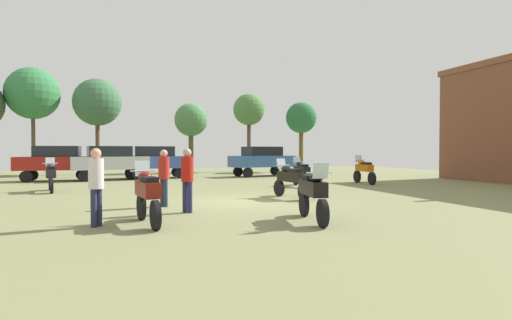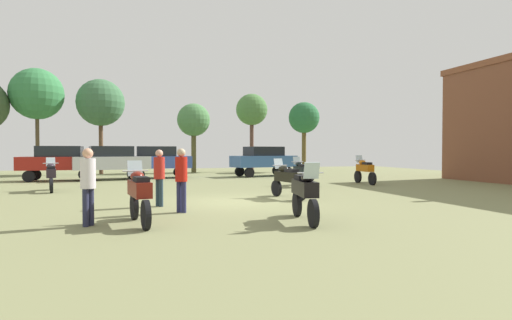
{
  "view_description": "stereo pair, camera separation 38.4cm",
  "coord_description": "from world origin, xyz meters",
  "px_view_note": "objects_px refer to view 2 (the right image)",
  "views": [
    {
      "loc": [
        -3.64,
        -13.24,
        1.78
      ],
      "look_at": [
        2.67,
        6.78,
        1.27
      ],
      "focal_mm": 28.38,
      "sensor_mm": 36.0,
      "label": 1
    },
    {
      "loc": [
        -3.27,
        -13.35,
        1.78
      ],
      "look_at": [
        2.67,
        6.78,
        1.27
      ],
      "focal_mm": 28.38,
      "sensor_mm": 36.0,
      "label": 2
    }
  ],
  "objects_px": {
    "tree_3": "(194,121)",
    "tree_8": "(37,94)",
    "motorcycle_7": "(287,179)",
    "car_3": "(111,160)",
    "car_2": "(60,160)",
    "tree_7": "(304,118)",
    "motorcycle_1": "(365,170)",
    "person_1": "(88,180)",
    "tree_5": "(252,110)",
    "car_1": "(264,159)",
    "car_4": "(156,160)",
    "motorcycle_4": "(301,172)",
    "person_2": "(181,175)",
    "tree_2": "(101,103)",
    "person_3": "(159,173)",
    "motorcycle_3": "(305,192)",
    "motorcycle_5": "(139,193)",
    "motorcycle_6": "(51,175)"
  },
  "relations": [
    {
      "from": "car_2",
      "to": "tree_7",
      "type": "height_order",
      "value": "tree_7"
    },
    {
      "from": "motorcycle_7",
      "to": "person_3",
      "type": "relative_size",
      "value": 1.24
    },
    {
      "from": "motorcycle_1",
      "to": "car_3",
      "type": "relative_size",
      "value": 0.48
    },
    {
      "from": "motorcycle_7",
      "to": "tree_7",
      "type": "relative_size",
      "value": 0.39
    },
    {
      "from": "person_1",
      "to": "tree_5",
      "type": "distance_m",
      "value": 24.95
    },
    {
      "from": "tree_3",
      "to": "person_1",
      "type": "bearing_deg",
      "value": -103.83
    },
    {
      "from": "motorcycle_1",
      "to": "tree_7",
      "type": "xyz_separation_m",
      "value": [
        1.84,
        12.27,
        3.64
      ]
    },
    {
      "from": "motorcycle_7",
      "to": "person_3",
      "type": "height_order",
      "value": "person_3"
    },
    {
      "from": "motorcycle_7",
      "to": "tree_7",
      "type": "height_order",
      "value": "tree_7"
    },
    {
      "from": "motorcycle_1",
      "to": "motorcycle_3",
      "type": "relative_size",
      "value": 0.98
    },
    {
      "from": "motorcycle_7",
      "to": "car_3",
      "type": "distance_m",
      "value": 13.37
    },
    {
      "from": "motorcycle_7",
      "to": "person_1",
      "type": "height_order",
      "value": "person_1"
    },
    {
      "from": "motorcycle_5",
      "to": "car_1",
      "type": "distance_m",
      "value": 18.02
    },
    {
      "from": "motorcycle_7",
      "to": "car_1",
      "type": "relative_size",
      "value": 0.48
    },
    {
      "from": "motorcycle_6",
      "to": "car_1",
      "type": "xyz_separation_m",
      "value": [
        11.75,
        7.01,
        0.46
      ]
    },
    {
      "from": "tree_3",
      "to": "person_3",
      "type": "bearing_deg",
      "value": -100.84
    },
    {
      "from": "motorcycle_6",
      "to": "car_3",
      "type": "distance_m",
      "value": 6.72
    },
    {
      "from": "motorcycle_4",
      "to": "motorcycle_5",
      "type": "distance_m",
      "value": 11.22
    },
    {
      "from": "car_4",
      "to": "person_3",
      "type": "bearing_deg",
      "value": 176.71
    },
    {
      "from": "motorcycle_5",
      "to": "tree_2",
      "type": "bearing_deg",
      "value": 87.1
    },
    {
      "from": "motorcycle_1",
      "to": "motorcycle_7",
      "type": "relative_size",
      "value": 1.0
    },
    {
      "from": "motorcycle_4",
      "to": "tree_7",
      "type": "bearing_deg",
      "value": 68.73
    },
    {
      "from": "person_3",
      "to": "motorcycle_5",
      "type": "bearing_deg",
      "value": 139.05
    },
    {
      "from": "motorcycle_1",
      "to": "tree_3",
      "type": "xyz_separation_m",
      "value": [
        -7.1,
        13.37,
        3.35
      ]
    },
    {
      "from": "motorcycle_3",
      "to": "tree_8",
      "type": "bearing_deg",
      "value": -55.58
    },
    {
      "from": "tree_2",
      "to": "tree_3",
      "type": "distance_m",
      "value": 6.95
    },
    {
      "from": "tree_2",
      "to": "motorcycle_4",
      "type": "bearing_deg",
      "value": -53.39
    },
    {
      "from": "motorcycle_4",
      "to": "person_2",
      "type": "bearing_deg",
      "value": -131.4
    },
    {
      "from": "tree_7",
      "to": "car_4",
      "type": "bearing_deg",
      "value": -159.08
    },
    {
      "from": "tree_2",
      "to": "car_2",
      "type": "bearing_deg",
      "value": -104.99
    },
    {
      "from": "motorcycle_1",
      "to": "tree_7",
      "type": "bearing_deg",
      "value": 84.84
    },
    {
      "from": "car_1",
      "to": "tree_2",
      "type": "bearing_deg",
      "value": 49.5
    },
    {
      "from": "tree_2",
      "to": "person_3",
      "type": "bearing_deg",
      "value": -80.42
    },
    {
      "from": "motorcycle_4",
      "to": "car_4",
      "type": "xyz_separation_m",
      "value": [
        -6.49,
        8.05,
        0.46
      ]
    },
    {
      "from": "tree_3",
      "to": "tree_8",
      "type": "relative_size",
      "value": 0.73
    },
    {
      "from": "motorcycle_3",
      "to": "motorcycle_5",
      "type": "relative_size",
      "value": 1.03
    },
    {
      "from": "motorcycle_1",
      "to": "motorcycle_6",
      "type": "height_order",
      "value": "motorcycle_1"
    },
    {
      "from": "motorcycle_7",
      "to": "tree_3",
      "type": "height_order",
      "value": "tree_3"
    },
    {
      "from": "car_1",
      "to": "tree_5",
      "type": "relative_size",
      "value": 0.71
    },
    {
      "from": "car_3",
      "to": "car_1",
      "type": "bearing_deg",
      "value": -96.68
    },
    {
      "from": "motorcycle_4",
      "to": "person_3",
      "type": "distance_m",
      "value": 8.77
    },
    {
      "from": "motorcycle_3",
      "to": "person_1",
      "type": "distance_m",
      "value": 5.13
    },
    {
      "from": "motorcycle_1",
      "to": "person_1",
      "type": "height_order",
      "value": "person_1"
    },
    {
      "from": "tree_7",
      "to": "tree_2",
      "type": "bearing_deg",
      "value": 176.13
    },
    {
      "from": "car_3",
      "to": "tree_3",
      "type": "distance_m",
      "value": 9.23
    },
    {
      "from": "motorcycle_3",
      "to": "tree_2",
      "type": "relative_size",
      "value": 0.32
    },
    {
      "from": "car_1",
      "to": "person_1",
      "type": "height_order",
      "value": "car_1"
    },
    {
      "from": "motorcycle_6",
      "to": "person_2",
      "type": "bearing_deg",
      "value": -69.2
    },
    {
      "from": "motorcycle_4",
      "to": "person_1",
      "type": "relative_size",
      "value": 1.24
    },
    {
      "from": "car_4",
      "to": "motorcycle_1",
      "type": "bearing_deg",
      "value": -127.89
    }
  ]
}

